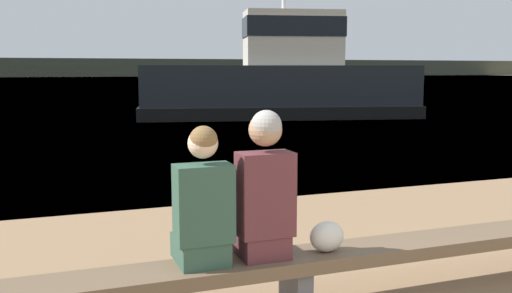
# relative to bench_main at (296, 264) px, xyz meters

# --- Properties ---
(water_surface) EXTENTS (240.00, 240.00, 0.00)m
(water_surface) POSITION_rel_bench_main_xyz_m (0.54, 123.46, -0.36)
(water_surface) COLOR #426B8E
(water_surface) RESTS_ON ground
(far_shoreline) EXTENTS (600.00, 12.00, 4.18)m
(far_shoreline) POSITION_rel_bench_main_xyz_m (0.54, 137.63, 1.73)
(far_shoreline) COLOR #424738
(far_shoreline) RESTS_ON ground
(bench_main) EXTENTS (7.43, 0.40, 0.44)m
(bench_main) POSITION_rel_bench_main_xyz_m (0.00, 0.00, 0.00)
(bench_main) COLOR brown
(bench_main) RESTS_ON ground
(person_left) EXTENTS (0.38, 0.42, 0.94)m
(person_left) POSITION_rel_bench_main_xyz_m (-0.68, 0.01, 0.48)
(person_left) COLOR #2D4C3D
(person_left) RESTS_ON bench_main
(person_right) EXTENTS (0.38, 0.44, 1.03)m
(person_right) POSITION_rel_bench_main_xyz_m (-0.24, 0.01, 0.54)
(person_right) COLOR #56282D
(person_right) RESTS_ON bench_main
(shopping_bag) EXTENTS (0.26, 0.18, 0.22)m
(shopping_bag) POSITION_rel_bench_main_xyz_m (0.23, -0.02, 0.19)
(shopping_bag) COLOR beige
(shopping_bag) RESTS_ON bench_main
(tugboat_red) EXTENTS (10.33, 4.88, 5.83)m
(tugboat_red) POSITION_rel_bench_main_xyz_m (6.40, 15.47, 0.84)
(tugboat_red) COLOR black
(tugboat_red) RESTS_ON water_surface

